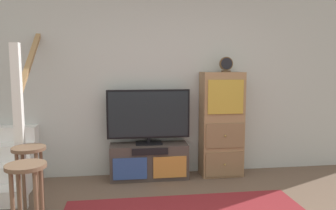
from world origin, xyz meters
name	(u,v)px	position (x,y,z in m)	size (l,w,h in m)	color
back_wall	(168,80)	(0.00, 2.46, 1.35)	(6.40, 0.12, 2.70)	#B2B7B2
media_console	(149,161)	(-0.30, 2.19, 0.24)	(1.07, 0.38, 0.48)	#423833
television	(149,115)	(-0.30, 2.22, 0.88)	(1.14, 0.22, 0.75)	black
side_cabinet	(221,124)	(0.73, 2.20, 0.73)	(0.58, 0.38, 1.47)	#93704C
desk_clock	(226,64)	(0.78, 2.19, 1.58)	(0.19, 0.08, 0.21)	#4C3823
staircase	(2,157)	(-2.24, 2.20, 0.37)	(1.00, 1.36, 2.20)	white
bar_stool_near	(27,186)	(-1.47, 0.60, 0.54)	(0.34, 0.34, 0.73)	brown
bar_stool_far	(29,165)	(-1.61, 1.22, 0.54)	(0.34, 0.34, 0.73)	brown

